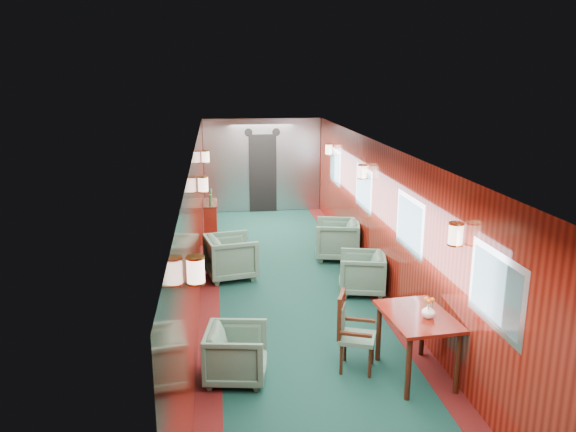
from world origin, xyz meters
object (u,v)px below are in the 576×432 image
Objects in this scene: dining_table at (417,325)px; armchair_right_near at (362,273)px; credenza at (211,220)px; armchair_left_near at (236,354)px; armchair_right_far at (337,239)px; side_chair at (350,329)px; armchair_left_far at (231,257)px.

armchair_right_near is at bearing 84.71° from dining_table.
credenza reaches higher than armchair_left_near.
dining_table is 1.49× the size of armchair_right_near.
dining_table is at bearing 12.57° from armchair_right_far.
armchair_right_near is at bearing 92.69° from side_chair.
armchair_right_near is (0.03, 2.63, -0.32)m from dining_table.
dining_table is 2.15m from armchair_left_near.
armchair_left_far is at bearing -101.62° from armchair_right_near.
credenza reaches higher than dining_table.
armchair_right_near is 1.77m from armchair_right_far.
credenza reaches higher than armchair_left_far.
armchair_left_far is 1.13× the size of armchair_right_near.
armchair_right_far is at bearing -165.73° from armchair_right_near.
credenza is at bearing -111.14° from armchair_right_far.
armchair_left_far is 2.32m from armchair_right_near.
armchair_right_far is (2.44, -1.63, -0.04)m from credenza.
armchair_left_near is 0.85× the size of armchair_right_far.
dining_table is 2.65m from armchair_right_near.
armchair_right_near is (2.10, -0.98, -0.04)m from armchair_left_far.
credenza is at bearing -3.14° from armchair_left_far.
armchair_left_far is at bearing 8.16° from armchair_left_near.
credenza is 1.30× the size of armchair_left_far.
armchair_right_far is at bearing -17.85° from armchair_left_near.
dining_table reaches higher than armchair_right_far.
armchair_left_near is (-2.11, 0.20, -0.34)m from dining_table.
armchair_left_far is 1.00× the size of armchair_right_far.
armchair_left_near is 3.41m from armchair_left_far.
armchair_left_far reaches higher than armchair_left_near.
dining_table is 1.01× the size of credenza.
side_chair is 3.59m from armchair_left_far.
armchair_left_far is at bearing 132.52° from side_chair.
side_chair is 1.37× the size of armchair_left_near.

